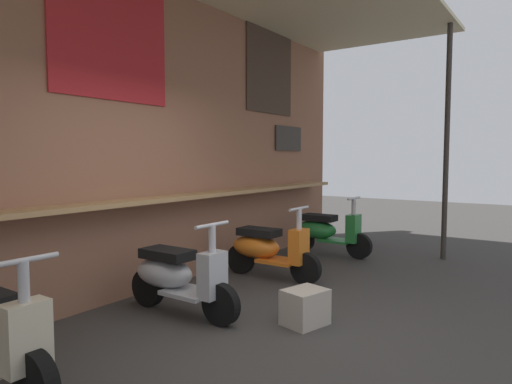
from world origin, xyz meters
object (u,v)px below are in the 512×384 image
at_px(scooter_silver, 176,276).
at_px(scooter_orange, 267,249).
at_px(merchandise_crate, 305,307).
at_px(scooter_green, 325,231).

relative_size(scooter_silver, scooter_orange, 1.00).
bearing_deg(merchandise_crate, scooter_silver, 110.77).
bearing_deg(scooter_green, merchandise_crate, -68.06).
xyz_separation_m(scooter_orange, scooter_green, (1.77, 0.00, 0.00)).
bearing_deg(merchandise_crate, scooter_orange, 45.22).
distance_m(scooter_silver, scooter_green, 3.45).
bearing_deg(scooter_green, scooter_orange, -90.39).
relative_size(scooter_orange, merchandise_crate, 3.55).
height_order(scooter_silver, merchandise_crate, scooter_silver).
distance_m(scooter_silver, scooter_orange, 1.68).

